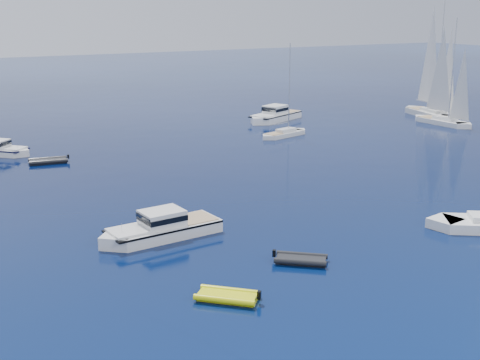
# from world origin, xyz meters

# --- Properties ---
(ground) EXTENTS (400.00, 400.00, 0.00)m
(ground) POSITION_xyz_m (0.00, 0.00, 0.00)
(ground) COLOR navy
(ground) RESTS_ON ground
(motor_cruiser_centre) EXTENTS (9.95, 3.79, 2.56)m
(motor_cruiser_centre) POSITION_xyz_m (-10.75, 18.99, 0.00)
(motor_cruiser_centre) COLOR silver
(motor_cruiser_centre) RESTS_ON ground
(motor_cruiser_distant) EXTENTS (11.18, 7.27, 2.82)m
(motor_cruiser_distant) POSITION_xyz_m (22.52, 56.27, 0.00)
(motor_cruiser_distant) COLOR white
(motor_cruiser_distant) RESTS_ON ground
(sailboat_centre) EXTENTS (8.46, 4.20, 12.03)m
(sailboat_centre) POSITION_xyz_m (17.44, 45.88, 0.00)
(sailboat_centre) COLOR silver
(sailboat_centre) RESTS_ON ground
(sailboat_sails_r) EXTENTS (3.31, 10.42, 15.10)m
(sailboat_sails_r) POSITION_xyz_m (41.51, 42.21, 0.00)
(sailboat_sails_r) COLOR white
(sailboat_sails_r) RESTS_ON ground
(sailboat_sails_far) EXTENTS (5.73, 13.08, 18.64)m
(sailboat_sails_far) POSITION_xyz_m (44.85, 47.68, 0.00)
(sailboat_sails_far) COLOR silver
(sailboat_sails_far) RESTS_ON ground
(tender_yellow) EXTENTS (4.04, 4.00, 0.95)m
(tender_yellow) POSITION_xyz_m (-11.40, 7.72, 0.00)
(tender_yellow) COLOR #DFE70D
(tender_yellow) RESTS_ON ground
(tender_grey_near) EXTENTS (3.92, 3.76, 0.95)m
(tender_grey_near) POSITION_xyz_m (-4.68, 10.18, 0.00)
(tender_grey_near) COLOR black
(tender_grey_near) RESTS_ON ground
(tender_grey_far) EXTENTS (4.47, 2.85, 0.95)m
(tender_grey_far) POSITION_xyz_m (-12.26, 45.93, 0.00)
(tender_grey_far) COLOR black
(tender_grey_far) RESTS_ON ground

